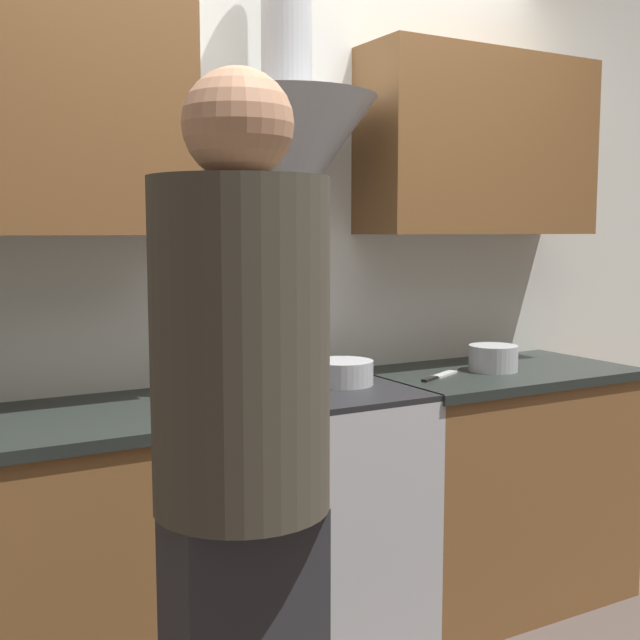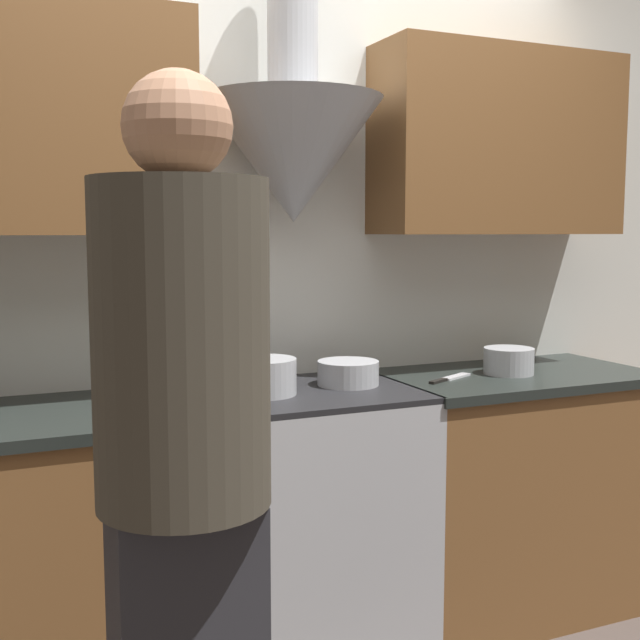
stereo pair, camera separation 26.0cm
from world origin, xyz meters
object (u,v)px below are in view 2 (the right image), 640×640
object	(u,v)px
mixing_bowl	(348,373)
person_foreground_left	(184,487)
orange_fruit	(515,355)
saucepan	(509,361)
stock_pot	(263,376)
stove_range	(308,520)

from	to	relation	value
mixing_bowl	person_foreground_left	bearing A→B (deg)	-129.26
orange_fruit	person_foreground_left	bearing A→B (deg)	-145.11
mixing_bowl	saucepan	distance (m)	0.65
saucepan	mixing_bowl	bearing A→B (deg)	175.84
stock_pot	orange_fruit	distance (m)	1.15
stock_pot	saucepan	bearing A→B (deg)	-0.69
stock_pot	mixing_bowl	xyz separation A→B (m)	(0.33, 0.04, -0.02)
orange_fruit	saucepan	world-z (taller)	saucepan
saucepan	person_foreground_left	xyz separation A→B (m)	(-1.50, -0.99, 0.00)
saucepan	stove_range	bearing A→B (deg)	178.49
orange_fruit	saucepan	distance (m)	0.23
saucepan	person_foreground_left	distance (m)	1.79
stove_range	orange_fruit	size ratio (longest dim) A/B	12.37
stock_pot	saucepan	size ratio (longest dim) A/B	1.16
orange_fruit	saucepan	xyz separation A→B (m)	(-0.16, -0.17, 0.01)
saucepan	person_foreground_left	bearing A→B (deg)	-146.59
orange_fruit	person_foreground_left	xyz separation A→B (m)	(-1.65, -1.15, 0.01)
stove_range	saucepan	distance (m)	0.96
orange_fruit	saucepan	size ratio (longest dim) A/B	0.40
stock_pot	stove_range	bearing A→B (deg)	3.39
orange_fruit	saucepan	bearing A→B (deg)	-133.46
mixing_bowl	stock_pot	bearing A→B (deg)	-173.79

